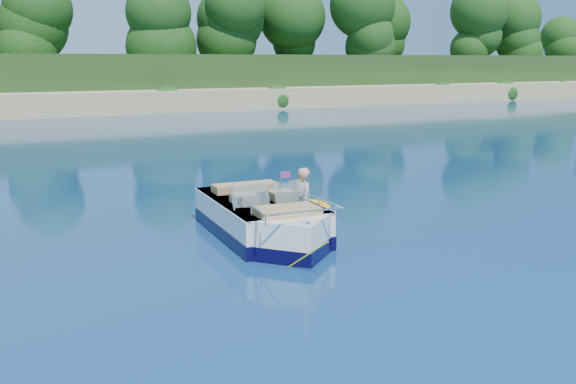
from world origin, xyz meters
name	(u,v)px	position (x,y,z in m)	size (l,w,h in m)	color
ground	(387,273)	(0.00, 0.00, 0.00)	(160.00, 160.00, 0.00)	#091E40
shoreline	(27,85)	(0.00, 63.77, 0.98)	(170.00, 59.00, 6.00)	#978557
treeline	(53,32)	(0.04, 41.01, 5.55)	(150.00, 7.12, 8.19)	black
motorboat	(266,222)	(-0.94, 2.95, 0.33)	(2.06, 5.18, 1.72)	silver
tow_tube	(304,210)	(0.75, 4.43, 0.09)	(1.38, 1.38, 0.35)	#FBB10C
boy	(301,215)	(0.66, 4.41, 0.00)	(0.60, 0.39, 1.64)	tan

